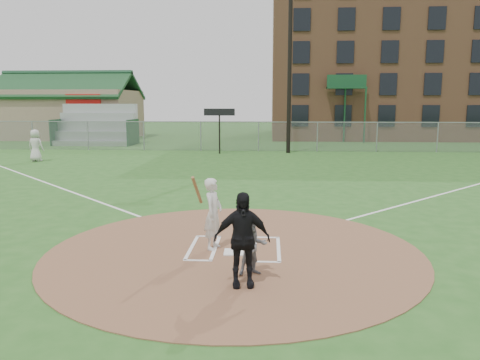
# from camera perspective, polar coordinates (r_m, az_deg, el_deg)

# --- Properties ---
(ground) EXTENTS (140.00, 140.00, 0.00)m
(ground) POSITION_cam_1_polar(r_m,az_deg,el_deg) (10.70, -0.69, -8.66)
(ground) COLOR #285C1F
(ground) RESTS_ON ground
(dirt_circle) EXTENTS (8.40, 8.40, 0.02)m
(dirt_circle) POSITION_cam_1_polar(r_m,az_deg,el_deg) (10.70, -0.69, -8.61)
(dirt_circle) COLOR #895C41
(dirt_circle) RESTS_ON ground
(home_plate) EXTENTS (0.47, 0.47, 0.03)m
(home_plate) POSITION_cam_1_polar(r_m,az_deg,el_deg) (10.51, -0.71, -8.79)
(home_plate) COLOR white
(home_plate) RESTS_ON dirt_circle
(foul_line_first) EXTENTS (17.04, 17.04, 0.01)m
(foul_line_first) POSITION_cam_1_polar(r_m,az_deg,el_deg) (21.09, 26.55, -0.61)
(foul_line_first) COLOR white
(foul_line_first) RESTS_ON ground
(foul_line_third) EXTENTS (17.04, 17.04, 0.01)m
(foul_line_third) POSITION_cam_1_polar(r_m,az_deg,el_deg) (21.75, -23.11, -0.09)
(foul_line_third) COLOR white
(foul_line_third) RESTS_ON ground
(catcher) EXTENTS (0.67, 0.59, 1.15)m
(catcher) POSITION_cam_1_polar(r_m,az_deg,el_deg) (9.09, 1.59, -8.03)
(catcher) COLOR gray
(catcher) RESTS_ON dirt_circle
(umpire) EXTENTS (1.07, 0.56, 1.74)m
(umpire) POSITION_cam_1_polar(r_m,az_deg,el_deg) (8.48, 0.23, -7.24)
(umpire) COLOR black
(umpire) RESTS_ON dirt_circle
(ondeck_player) EXTENTS (0.94, 0.67, 1.81)m
(ondeck_player) POSITION_cam_1_polar(r_m,az_deg,el_deg) (29.00, -23.66, 3.88)
(ondeck_player) COLOR silver
(ondeck_player) RESTS_ON ground
(batters_boxes) EXTENTS (2.08, 1.88, 0.01)m
(batters_boxes) POSITION_cam_1_polar(r_m,az_deg,el_deg) (10.83, -0.63, -8.29)
(batters_boxes) COLOR white
(batters_boxes) RESTS_ON dirt_circle
(batter_at_plate) EXTENTS (0.64, 1.04, 1.78)m
(batter_at_plate) POSITION_cam_1_polar(r_m,az_deg,el_deg) (10.62, -3.30, -4.10)
(batter_at_plate) COLOR silver
(batter_at_plate) RESTS_ON dirt_circle
(outfield_fence) EXTENTS (56.08, 0.08, 2.03)m
(outfield_fence) POSITION_cam_1_polar(r_m,az_deg,el_deg) (32.23, 2.28, 5.34)
(outfield_fence) COLOR slate
(outfield_fence) RESTS_ON ground
(bleachers) EXTENTS (6.08, 3.20, 3.20)m
(bleachers) POSITION_cam_1_polar(r_m,az_deg,el_deg) (38.90, -17.20, 6.48)
(bleachers) COLOR #B7BABF
(bleachers) RESTS_ON ground
(clubhouse) EXTENTS (12.20, 8.71, 6.23)m
(clubhouse) POSITION_cam_1_polar(r_m,az_deg,el_deg) (47.05, -20.05, 7.75)
(clubhouse) COLOR #9E846B
(clubhouse) RESTS_ON ground
(brick_warehouse) EXTENTS (30.00, 17.17, 15.00)m
(brick_warehouse) POSITION_cam_1_polar(r_m,az_deg,el_deg) (50.63, 21.77, 13.53)
(brick_warehouse) COLOR #945D3F
(brick_warehouse) RESTS_ON ground
(light_pole) EXTENTS (1.20, 0.30, 12.22)m
(light_pole) POSITION_cam_1_polar(r_m,az_deg,el_deg) (31.34, 6.09, 15.42)
(light_pole) COLOR black
(light_pole) RESTS_ON ground
(scoreboard_sign) EXTENTS (2.00, 0.10, 2.93)m
(scoreboard_sign) POSITION_cam_1_polar(r_m,az_deg,el_deg) (30.53, -2.53, 7.69)
(scoreboard_sign) COLOR black
(scoreboard_sign) RESTS_ON ground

